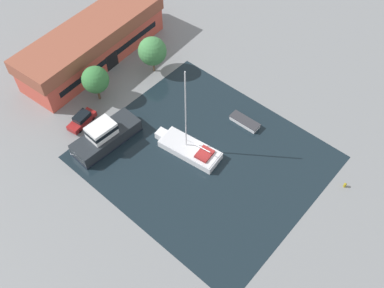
% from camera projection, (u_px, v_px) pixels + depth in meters
% --- Properties ---
extents(ground_plane, '(440.00, 440.00, 0.00)m').
position_uv_depth(ground_plane, '(204.00, 157.00, 56.19)').
color(ground_plane, gray).
extents(water_canal, '(25.47, 28.88, 0.01)m').
position_uv_depth(water_canal, '(204.00, 157.00, 56.18)').
color(water_canal, black).
rests_on(water_canal, ground).
extents(warehouse_building, '(25.88, 9.59, 6.03)m').
position_uv_depth(warehouse_building, '(93.00, 43.00, 66.02)').
color(warehouse_building, '#C64C3D').
rests_on(warehouse_building, ground).
extents(quay_tree_near_building, '(4.30, 4.30, 6.00)m').
position_uv_depth(quay_tree_near_building, '(152.00, 51.00, 63.56)').
color(quay_tree_near_building, brown).
rests_on(quay_tree_near_building, ground).
extents(quay_tree_by_water, '(3.90, 3.90, 5.69)m').
position_uv_depth(quay_tree_by_water, '(95.00, 80.00, 59.92)').
color(quay_tree_by_water, brown).
rests_on(quay_tree_by_water, ground).
extents(parked_car, '(4.62, 2.38, 1.70)m').
position_uv_depth(parked_car, '(82.00, 120.00, 59.15)').
color(parked_car, maroon).
rests_on(parked_car, ground).
extents(sailboat_moored, '(4.22, 9.64, 13.91)m').
position_uv_depth(sailboat_moored, '(189.00, 148.00, 56.25)').
color(sailboat_moored, white).
rests_on(sailboat_moored, water_canal).
extents(motor_cruiser, '(9.75, 4.07, 3.65)m').
position_uv_depth(motor_cruiser, '(105.00, 136.00, 56.73)').
color(motor_cruiser, '#23282D').
rests_on(motor_cruiser, water_canal).
extents(small_dinghy, '(1.66, 4.41, 0.72)m').
position_uv_depth(small_dinghy, '(245.00, 122.00, 59.53)').
color(small_dinghy, silver).
rests_on(small_dinghy, water_canal).
extents(mooring_bollard, '(0.36, 0.36, 0.71)m').
position_uv_depth(mooring_bollard, '(345.00, 185.00, 53.08)').
color(mooring_bollard, olive).
rests_on(mooring_bollard, ground).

